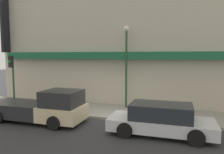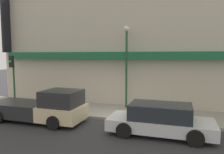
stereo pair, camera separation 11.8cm
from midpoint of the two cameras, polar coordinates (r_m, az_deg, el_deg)
The scene contains 8 objects.
ground_plane at distance 12.78m, azimuth -2.21°, elevation -11.13°, with size 80.00×80.00×0.00m, color #2D2D30.
sidewalk at distance 14.29m, azimuth 0.14°, elevation -8.98°, with size 36.00×3.37×0.15m.
building at distance 16.87m, azimuth 3.38°, elevation 7.41°, with size 19.80×3.80×10.09m.
pickup_truck at distance 12.80m, azimuth -17.58°, elevation -7.64°, with size 5.60×2.15×1.83m.
parked_car at distance 10.58m, azimuth 12.80°, elevation -10.82°, with size 4.83×2.11×1.46m.
fire_hydrant at distance 12.64m, azimuth 10.43°, elevation -9.28°, with size 0.19×0.19×0.60m.
street_lamp at distance 14.67m, azimuth 4.03°, elevation 5.24°, with size 0.36×0.36×5.48m.
traffic_light at distance 16.48m, azimuth -24.31°, elevation 1.30°, with size 0.28×0.42×3.52m.
Camera 2 is at (4.26, -11.46, 3.70)m, focal length 35.00 mm.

